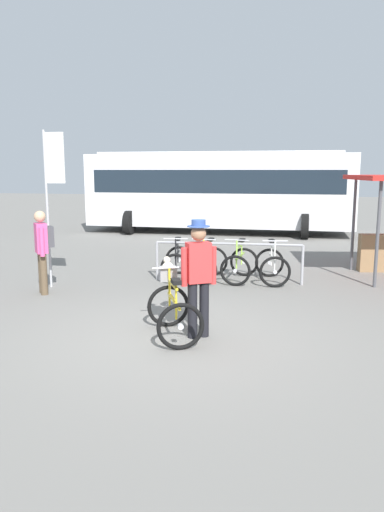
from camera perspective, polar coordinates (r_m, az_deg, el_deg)
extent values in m
plane|color=slate|center=(7.21, -1.69, -9.47)|extent=(80.00, 80.00, 0.00)
cylinder|color=#99999E|center=(10.75, -4.12, -0.59)|extent=(0.06, 0.06, 0.85)
cylinder|color=#99999E|center=(10.51, 12.86, -1.07)|extent=(0.06, 0.06, 0.85)
cylinder|color=#99999E|center=(10.44, 4.30, 1.46)|extent=(3.15, 0.19, 0.05)
torus|color=black|center=(11.36, -1.53, -0.48)|extent=(0.67, 0.19, 0.66)
cylinder|color=#B7B7BC|center=(11.36, -1.53, -0.48)|extent=(0.09, 0.08, 0.08)
torus|color=black|center=(10.36, -1.98, -1.51)|extent=(0.67, 0.19, 0.66)
cylinder|color=#B7B7BC|center=(10.36, -1.98, -1.51)|extent=(0.09, 0.08, 0.08)
cube|color=black|center=(10.82, -1.75, 0.20)|extent=(0.17, 0.91, 0.04)
cube|color=black|center=(10.73, -1.78, 1.34)|extent=(0.12, 0.61, 0.04)
cylinder|color=black|center=(10.99, -1.67, 0.62)|extent=(0.03, 0.03, 0.55)
cube|color=black|center=(10.95, -1.68, 2.04)|extent=(0.15, 0.25, 0.06)
cylinder|color=black|center=(10.42, -1.93, 0.32)|extent=(0.03, 0.03, 0.63)
cylinder|color=#B7B7BC|center=(10.37, -1.94, 2.04)|extent=(0.52, 0.10, 0.03)
torus|color=black|center=(11.24, 2.58, -0.60)|extent=(0.67, 0.15, 0.66)
cylinder|color=#B7B7BC|center=(11.24, 2.58, -0.60)|extent=(0.09, 0.07, 0.08)
torus|color=black|center=(10.27, 1.20, -1.61)|extent=(0.67, 0.15, 0.66)
cylinder|color=#B7B7BC|center=(10.27, 1.20, -1.61)|extent=(0.09, 0.07, 0.08)
cube|color=yellow|center=(10.71, 1.93, 0.10)|extent=(0.12, 0.92, 0.04)
cube|color=yellow|center=(10.63, 1.87, 1.25)|extent=(0.09, 0.61, 0.04)
cylinder|color=yellow|center=(10.88, 2.18, 0.52)|extent=(0.03, 0.03, 0.55)
cube|color=black|center=(10.84, 2.19, 1.95)|extent=(0.14, 0.25, 0.06)
cylinder|color=yellow|center=(10.33, 1.39, 0.23)|extent=(0.03, 0.03, 0.63)
cylinder|color=#B7B7BC|center=(10.28, 1.40, 1.96)|extent=(0.52, 0.07, 0.03)
torus|color=black|center=(11.18, 6.15, -0.70)|extent=(0.66, 0.13, 0.66)
cylinder|color=#B7B7BC|center=(11.18, 6.15, -0.70)|extent=(0.09, 0.07, 0.08)
torus|color=black|center=(10.20, 5.11, -1.73)|extent=(0.66, 0.13, 0.66)
cylinder|color=#B7B7BC|center=(10.20, 5.11, -1.73)|extent=(0.09, 0.07, 0.08)
cube|color=#9ED14C|center=(10.65, 5.67, 0.00)|extent=(0.12, 0.92, 0.04)
cube|color=#9ED14C|center=(10.57, 5.64, 1.15)|extent=(0.09, 0.61, 0.04)
cylinder|color=#9ED14C|center=(10.82, 5.86, 0.42)|extent=(0.03, 0.03, 0.55)
cube|color=black|center=(10.78, 5.89, 1.86)|extent=(0.14, 0.25, 0.06)
cylinder|color=#9ED14C|center=(10.26, 5.27, 0.13)|extent=(0.03, 0.03, 0.63)
cylinder|color=#B7B7BC|center=(10.21, 5.30, 1.87)|extent=(0.52, 0.07, 0.03)
torus|color=black|center=(11.17, 9.10, -0.78)|extent=(0.66, 0.17, 0.66)
cylinder|color=#B7B7BC|center=(11.17, 9.10, -0.78)|extent=(0.09, 0.07, 0.08)
torus|color=black|center=(10.18, 9.74, -1.86)|extent=(0.66, 0.17, 0.66)
cylinder|color=#B7B7BC|center=(10.18, 9.74, -1.86)|extent=(0.09, 0.07, 0.08)
cube|color=silver|center=(10.64, 9.44, -0.11)|extent=(0.18, 0.91, 0.04)
cube|color=silver|center=(10.55, 9.51, 1.05)|extent=(0.13, 0.61, 0.04)
cylinder|color=silver|center=(10.81, 9.33, 0.33)|extent=(0.03, 0.03, 0.55)
cube|color=black|center=(10.76, 9.37, 1.77)|extent=(0.16, 0.26, 0.06)
cylinder|color=silver|center=(10.24, 9.71, 0.01)|extent=(0.03, 0.03, 0.63)
cylinder|color=#B7B7BC|center=(10.19, 9.76, 1.75)|extent=(0.52, 0.11, 0.03)
torus|color=black|center=(6.60, -1.36, -8.29)|extent=(0.63, 0.32, 0.66)
cylinder|color=#B7B7BC|center=(6.60, -1.36, -8.29)|extent=(0.10, 0.09, 0.08)
torus|color=black|center=(7.56, -2.80, -5.90)|extent=(0.63, 0.32, 0.66)
cylinder|color=#B7B7BC|center=(7.56, -2.80, -5.90)|extent=(0.10, 0.09, 0.08)
cube|color=yellow|center=(7.02, -2.14, -5.26)|extent=(0.40, 0.86, 0.04)
cube|color=yellow|center=(7.01, -2.22, -3.38)|extent=(0.28, 0.58, 0.04)
cylinder|color=yellow|center=(6.83, -1.88, -5.25)|extent=(0.03, 0.03, 0.55)
cube|color=black|center=(6.76, -1.89, -3.01)|extent=(0.21, 0.27, 0.06)
cylinder|color=yellow|center=(7.37, -2.66, -3.80)|extent=(0.03, 0.03, 0.63)
cylinder|color=#B7B7BC|center=(7.30, -2.68, -1.40)|extent=(0.49, 0.23, 0.03)
cube|color=gray|center=(7.46, -2.86, -2.09)|extent=(0.32, 0.29, 0.22)
ellipsoid|color=beige|center=(7.44, -2.86, -1.33)|extent=(0.23, 0.22, 0.16)
sphere|color=beige|center=(7.50, -2.97, -0.47)|extent=(0.11, 0.11, 0.11)
cylinder|color=black|center=(7.11, 1.44, -6.27)|extent=(0.14, 0.14, 0.82)
cylinder|color=black|center=(7.05, 0.05, -6.41)|extent=(0.14, 0.14, 0.82)
cube|color=red|center=(6.91, 0.76, -0.77)|extent=(0.39, 0.34, 0.58)
cylinder|color=red|center=(6.98, 2.52, -1.09)|extent=(0.09, 0.09, 0.55)
cylinder|color=red|center=(6.83, -0.93, -1.32)|extent=(0.09, 0.09, 0.55)
sphere|color=#9E7051|center=(6.85, 0.77, 2.69)|extent=(0.22, 0.22, 0.22)
cylinder|color=#334C8C|center=(6.83, 0.77, 3.52)|extent=(0.32, 0.32, 0.02)
cylinder|color=#334C8C|center=(6.83, 0.77, 3.94)|extent=(0.20, 0.20, 0.09)
cylinder|color=brown|center=(9.88, -17.06, -2.06)|extent=(0.14, 0.14, 0.82)
cylinder|color=brown|center=(10.05, -17.23, -1.86)|extent=(0.14, 0.14, 0.82)
cube|color=#E54C8C|center=(9.85, -17.35, 2.03)|extent=(0.37, 0.39, 0.58)
cylinder|color=#E54C8C|center=(9.64, -17.24, 1.57)|extent=(0.09, 0.09, 0.55)
cylinder|color=#E54C8C|center=(10.07, -17.65, 1.89)|extent=(0.09, 0.09, 0.55)
sphere|color=tan|center=(9.80, -17.48, 4.46)|extent=(0.22, 0.22, 0.22)
cube|color=#3F3F44|center=(9.87, -16.44, 2.21)|extent=(0.27, 0.29, 0.40)
cube|color=silver|center=(18.90, 3.20, 7.76)|extent=(10.00, 2.52, 2.70)
cube|color=#19232D|center=(18.89, 3.21, 8.82)|extent=(9.20, 2.54, 0.84)
cube|color=silver|center=(18.90, 3.25, 11.97)|extent=(9.00, 2.27, 0.08)
cylinder|color=black|center=(18.54, -7.42, 3.93)|extent=(0.25, 0.90, 0.90)
cylinder|color=black|center=(20.91, -5.19, 4.66)|extent=(0.25, 0.90, 0.90)
cylinder|color=black|center=(17.55, 13.13, 3.40)|extent=(0.25, 0.90, 0.90)
cylinder|color=black|center=(20.04, 12.96, 4.21)|extent=(0.25, 0.90, 0.90)
cylinder|color=#4C4C51|center=(12.35, 18.46, 3.47)|extent=(0.07, 0.07, 2.20)
cylinder|color=#4C4C51|center=(10.64, 21.01, 2.33)|extent=(0.07, 0.07, 2.20)
cylinder|color=#B2B2B7|center=(10.35, -16.65, 5.17)|extent=(0.05, 0.05, 3.20)
cube|color=white|center=(10.22, -15.84, 11.05)|extent=(0.40, 0.03, 1.00)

